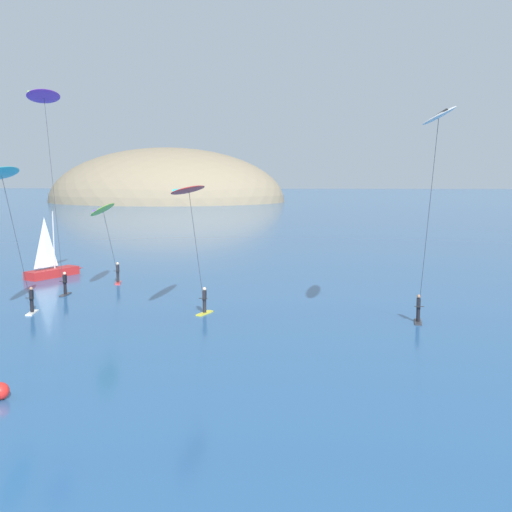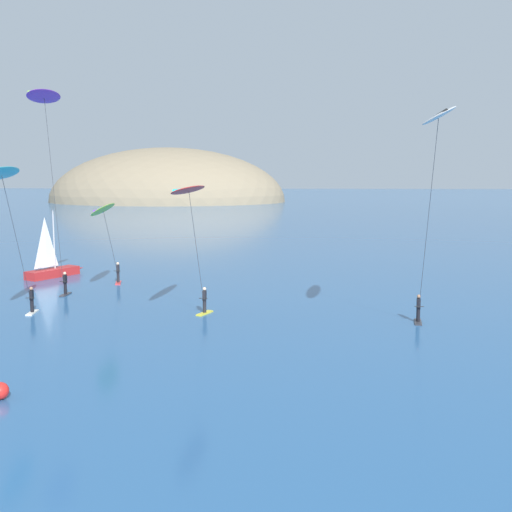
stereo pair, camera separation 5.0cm
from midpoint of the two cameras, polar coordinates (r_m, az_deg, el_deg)
name	(u,v)px [view 2 (the right image)]	position (r m, az deg, el deg)	size (l,w,h in m)	color
headland_island	(169,201)	(187.16, -7.74, 4.83)	(67.47, 51.34, 30.74)	#7A705B
sailboat_near	(55,269)	(57.42, -17.39, -1.10)	(3.77, 5.64, 5.70)	#B22323
kitesurfer_lime	(104,215)	(47.81, -13.30, 3.61)	(1.76, 8.44, 6.72)	red
kitesurfer_red	(190,200)	(36.92, -5.82, 4.95)	(1.74, 7.37, 8.24)	yellow
kitesurfer_white	(437,133)	(33.35, 15.82, 10.45)	(1.94, 9.16, 12.11)	#2D2D33
kitesurfer_cyan	(4,186)	(38.21, -21.43, 5.85)	(1.84, 8.57, 9.30)	silver
kitesurfer_purple	(46,116)	(46.34, -18.11, 11.77)	(1.50, 5.24, 14.38)	#2D2D33
marker_buoy	(0,391)	(27.89, -21.75, -11.08)	(0.70, 0.70, 0.70)	red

